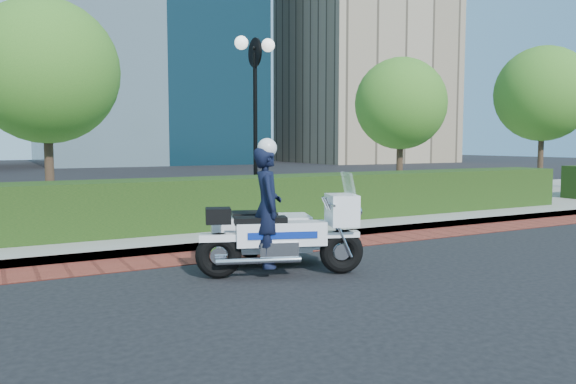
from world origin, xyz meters
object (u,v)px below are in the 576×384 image
police_motorcycle (271,226)px  lamppost (255,97)px  tree_c (401,104)px  tree_d (543,94)px  tree_b (46,71)px

police_motorcycle → lamppost: bearing=86.1°
lamppost → police_motorcycle: bearing=-112.6°
tree_c → tree_d: size_ratio=0.83×
tree_d → police_motorcycle: bearing=-155.6°
tree_b → police_motorcycle: size_ratio=2.11×
tree_c → police_motorcycle: tree_c is taller
tree_b → tree_d: size_ratio=0.95×
tree_b → tree_d: 16.50m
tree_b → tree_d: (16.50, 0.00, 0.18)m
tree_b → police_motorcycle: (2.37, -6.43, -2.77)m
lamppost → tree_c: bearing=13.3°
police_motorcycle → tree_c: bearing=58.8°
lamppost → tree_b: bearing=163.9°
tree_d → police_motorcycle: tree_d is taller
tree_b → tree_c: 10.01m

